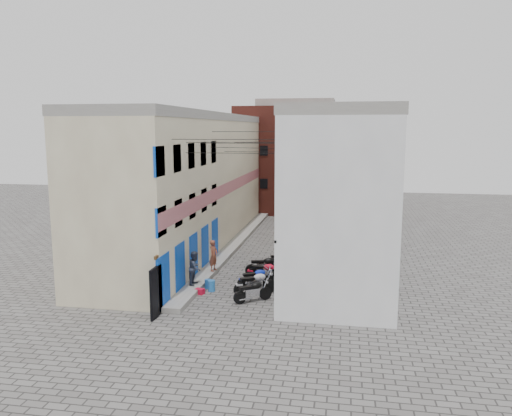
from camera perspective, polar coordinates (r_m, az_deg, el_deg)
The scene contains 21 objects.
ground at distance 21.92m, azimuth -4.58°, elevation -12.31°, with size 90.00×90.00×0.00m, color #575452.
plinth at distance 34.44m, azimuth -2.40°, elevation -4.12°, with size 0.90×26.00×0.25m, color gray.
building_left at distance 34.41m, azimuth -7.25°, elevation 3.19°, with size 5.10×27.00×9.00m.
building_right at distance 32.90m, azimuth 9.63°, elevation 2.88°, with size 5.94×26.00×9.00m.
building_far_brick_left at distance 48.36m, azimuth 1.49°, elevation 5.54°, with size 6.00×6.00×10.00m, color maroon.
building_far_brick_right at distance 49.93m, azimuth 7.53°, elevation 4.42°, with size 5.00×6.00×8.00m, color maroon.
building_far_concrete at distance 54.03m, azimuth 4.56°, elevation 6.42°, with size 8.00×5.00×11.00m, color gray.
far_shopfront at distance 45.73m, azimuth 3.42°, elevation 0.53°, with size 2.00×0.30×2.40m, color black.
overhead_wires at distance 27.88m, azimuth -0.75°, elevation 7.31°, with size 5.80×13.02×1.32m.
motorcycle_a at distance 23.46m, azimuth -0.37°, elevation -9.37°, with size 0.61×1.93×1.12m, color black, non-canonical shape.
motorcycle_b at distance 24.40m, azimuth -0.10°, elevation -8.47°, with size 0.69×2.17×1.26m, color #BCBBC1, non-canonical shape.
motorcycle_c at distance 25.36m, azimuth 0.01°, elevation -7.91°, with size 0.62×1.98×1.14m, color #0D27C8, non-canonical shape.
motorcycle_d at distance 26.36m, azimuth 1.03°, elevation -7.19°, with size 0.65×2.07×1.20m, color red, non-canonical shape.
motorcycle_e at distance 27.34m, azimuth 1.02°, elevation -6.53°, with size 0.68×2.17×1.25m, color black, non-canonical shape.
motorcycle_f at distance 28.27m, azimuth 2.82°, elevation -6.21°, with size 0.58×1.85×1.07m, color #99989D, non-canonical shape.
motorcycle_g at distance 29.14m, azimuth 2.86°, elevation -5.80°, with size 0.55×1.75×1.01m, color black, non-canonical shape.
person_a at distance 27.52m, azimuth -4.87°, elevation -5.43°, with size 0.62×0.41×1.71m, color brown.
person_b at distance 25.27m, azimuth -6.99°, elevation -6.80°, with size 0.82×0.64×1.69m, color #2E3545.
water_jug_near at distance 25.10m, azimuth -5.10°, elevation -8.84°, with size 0.35×0.35×0.55m, color #2A7DD6.
water_jug_far at distance 25.55m, azimuth -5.55°, elevation -8.62°, with size 0.30×0.30×0.46m, color #225CAB.
red_crate at distance 24.79m, azimuth -6.45°, elevation -9.45°, with size 0.42×0.32×0.26m, color red.
Camera 1 is at (5.26, -19.72, 7.98)m, focal length 35.00 mm.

